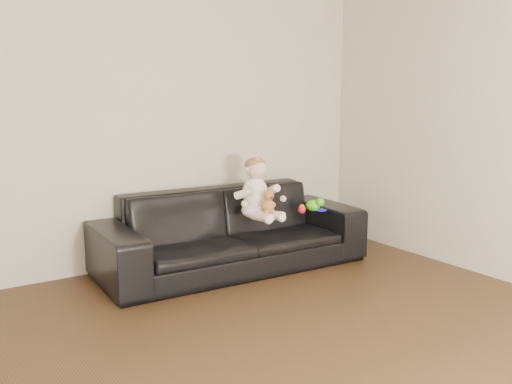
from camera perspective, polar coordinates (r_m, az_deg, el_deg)
wall_back at (r=4.70m, az=-15.13°, el=7.68°), size 5.00×0.00×5.00m
sofa at (r=4.76m, az=-2.44°, el=-3.84°), size 2.26×0.96×0.65m
baby at (r=4.68m, az=0.10°, el=0.01°), size 0.38×0.45×0.51m
teddy_bear at (r=4.57m, az=1.26°, el=-1.04°), size 0.11×0.11×0.19m
toy_green at (r=5.02m, az=5.70°, el=-1.35°), size 0.12×0.15×0.10m
toy_rattle at (r=4.91m, az=4.62°, el=-1.77°), size 0.08×0.08×0.07m
toy_blue_disc at (r=5.06m, az=6.48°, el=-1.75°), size 0.14×0.14×0.02m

